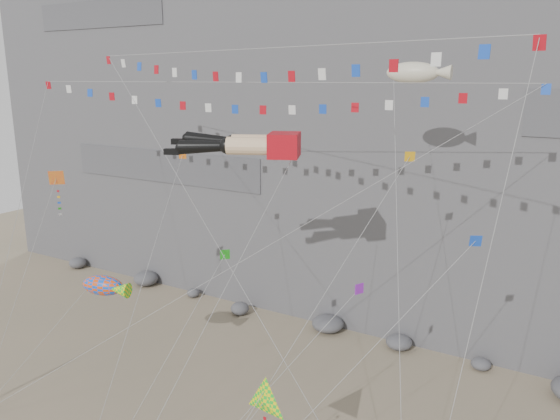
% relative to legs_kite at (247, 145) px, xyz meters
% --- Properties ---
extents(cliff, '(80.00, 28.00, 50.00)m').
position_rel_legs_kite_xyz_m(cliff, '(-0.88, 27.77, 8.37)').
color(cliff, slate).
rests_on(cliff, ground).
extents(talus_boulders, '(60.00, 3.00, 1.20)m').
position_rel_legs_kite_xyz_m(talus_boulders, '(-0.88, 12.77, -16.03)').
color(talus_boulders, '#5C5D61').
rests_on(talus_boulders, ground).
extents(legs_kite, '(7.46, 15.44, 21.81)m').
position_rel_legs_kite_xyz_m(legs_kite, '(0.00, 0.00, 0.00)').
color(legs_kite, '#B60B16').
rests_on(legs_kite, ground).
extents(flag_banner_upper, '(33.29, 15.40, 26.64)m').
position_rel_legs_kite_xyz_m(flag_banner_upper, '(-2.79, 4.37, 3.23)').
color(flag_banner_upper, '#B60B16').
rests_on(flag_banner_upper, ground).
extents(flag_banner_lower, '(28.68, 10.36, 25.69)m').
position_rel_legs_kite_xyz_m(flag_banner_lower, '(-0.07, 0.58, 4.99)').
color(flag_banner_lower, '#B60B16').
rests_on(flag_banner_lower, ground).
extents(harlequin_kite, '(3.77, 6.17, 15.26)m').
position_rel_legs_kite_xyz_m(harlequin_kite, '(-12.79, -2.54, -2.64)').
color(harlequin_kite, red).
rests_on(harlequin_kite, ground).
extents(fish_windsock, '(6.35, 7.82, 10.57)m').
position_rel_legs_kite_xyz_m(fish_windsock, '(-10.15, -1.85, -9.54)').
color(fish_windsock, '#F3490C').
rests_on(fish_windsock, ground).
extents(delta_kite, '(4.10, 6.78, 8.85)m').
position_rel_legs_kite_xyz_m(delta_kite, '(4.47, -5.61, -11.09)').
color(delta_kite, yellow).
rests_on(delta_kite, ground).
extents(blimp_windsock, '(6.46, 12.34, 23.83)m').
position_rel_legs_kite_xyz_m(blimp_windsock, '(6.99, 6.27, 3.76)').
color(blimp_windsock, beige).
rests_on(blimp_windsock, ground).
extents(small_kite_a, '(4.35, 14.22, 20.83)m').
position_rel_legs_kite_xyz_m(small_kite_a, '(-6.46, 1.99, -1.67)').
color(small_kite_a, orange).
rests_on(small_kite_a, ground).
extents(small_kite_b, '(7.19, 9.34, 14.58)m').
position_rel_legs_kite_xyz_m(small_kite_b, '(6.80, -0.42, -6.97)').
color(small_kite_b, purple).
rests_on(small_kite_b, ground).
extents(small_kite_c, '(2.39, 10.41, 14.27)m').
position_rel_legs_kite_xyz_m(small_kite_c, '(-1.18, -0.83, -6.38)').
color(small_kite_c, '#1A9216').
rests_on(small_kite_c, ground).
extents(small_kite_d, '(5.89, 16.50, 23.07)m').
position_rel_legs_kite_xyz_m(small_kite_d, '(7.60, 4.05, -0.91)').
color(small_kite_d, gold).
rests_on(small_kite_d, ground).
extents(small_kite_e, '(10.05, 10.55, 18.71)m').
position_rel_legs_kite_xyz_m(small_kite_e, '(11.96, 0.49, -3.97)').
color(small_kite_e, blue).
rests_on(small_kite_e, ground).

